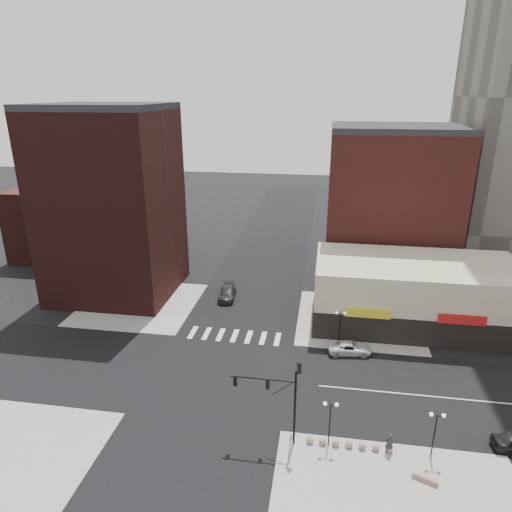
# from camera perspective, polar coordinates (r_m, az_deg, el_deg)

# --- Properties ---
(ground) EXTENTS (240.00, 240.00, 0.00)m
(ground) POSITION_cam_1_polar(r_m,az_deg,el_deg) (47.94, -4.61, -14.77)
(ground) COLOR black
(ground) RESTS_ON ground
(road_ew) EXTENTS (200.00, 14.00, 0.02)m
(road_ew) POSITION_cam_1_polar(r_m,az_deg,el_deg) (47.93, -4.61, -14.76)
(road_ew) COLOR black
(road_ew) RESTS_ON ground
(road_ns) EXTENTS (14.00, 200.00, 0.02)m
(road_ns) POSITION_cam_1_polar(r_m,az_deg,el_deg) (47.93, -4.61, -14.76)
(road_ns) COLOR black
(road_ns) RESTS_ON ground
(sidewalk_nw) EXTENTS (15.00, 15.00, 0.12)m
(sidewalk_nw) POSITION_cam_1_polar(r_m,az_deg,el_deg) (64.09, -14.31, -5.82)
(sidewalk_nw) COLOR gray
(sidewalk_nw) RESTS_ON ground
(sidewalk_ne) EXTENTS (15.00, 15.00, 0.12)m
(sidewalk_ne) POSITION_cam_1_polar(r_m,az_deg,el_deg) (59.47, 12.62, -7.78)
(sidewalk_ne) COLOR gray
(sidewalk_ne) RESTS_ON ground
(building_nw) EXTENTS (16.00, 15.00, 25.00)m
(building_nw) POSITION_cam_1_polar(r_m,az_deg,el_deg) (65.28, -17.55, 5.97)
(building_nw) COLOR #331310
(building_nw) RESTS_ON ground
(building_nw_low) EXTENTS (20.00, 18.00, 12.00)m
(building_nw_low) POSITION_cam_1_polar(r_m,az_deg,el_deg) (86.10, -20.44, 4.40)
(building_nw_low) COLOR #331310
(building_nw_low) RESTS_ON ground
(building_ne_midrise) EXTENTS (18.00, 15.00, 22.00)m
(building_ne_midrise) POSITION_cam_1_polar(r_m,az_deg,el_deg) (70.21, 16.36, 5.76)
(building_ne_midrise) COLOR maroon
(building_ne_midrise) RESTS_ON ground
(building_ne_row) EXTENTS (24.20, 12.20, 8.00)m
(building_ne_row) POSITION_cam_1_polar(r_m,az_deg,el_deg) (59.39, 19.12, -5.01)
(building_ne_row) COLOR beige
(building_ne_row) RESTS_ON ground
(traffic_signal) EXTENTS (5.59, 3.09, 7.77)m
(traffic_signal) POSITION_cam_1_polar(r_m,az_deg,el_deg) (37.75, 3.47, -16.29)
(traffic_signal) COLOR black
(traffic_signal) RESTS_ON ground
(street_lamp_se_a) EXTENTS (1.22, 0.32, 4.16)m
(street_lamp_se_a) POSITION_cam_1_polar(r_m,az_deg,el_deg) (38.56, 9.28, -18.79)
(street_lamp_se_a) COLOR black
(street_lamp_se_a) RESTS_ON sidewalk_se
(street_lamp_se_b) EXTENTS (1.22, 0.32, 4.16)m
(street_lamp_se_b) POSITION_cam_1_polar(r_m,az_deg,el_deg) (39.62, 21.58, -18.92)
(street_lamp_se_b) COLOR black
(street_lamp_se_b) RESTS_ON sidewalk_se
(street_lamp_ne) EXTENTS (1.22, 0.32, 4.16)m
(street_lamp_ne) POSITION_cam_1_polar(r_m,az_deg,el_deg) (52.08, 10.48, -7.81)
(street_lamp_ne) COLOR black
(street_lamp_ne) RESTS_ON sidewalk_ne
(bollard_row) EXTENTS (6.89, 0.59, 0.59)m
(bollard_row) POSITION_cam_1_polar(r_m,az_deg,el_deg) (40.49, 11.55, -22.06)
(bollard_row) COLOR #85695C
(bollard_row) RESTS_ON sidewalk_se
(white_suv) EXTENTS (4.96, 2.72, 1.32)m
(white_suv) POSITION_cam_1_polar(r_m,az_deg,el_deg) (52.11, 11.64, -11.20)
(white_suv) COLOR silver
(white_suv) RESTS_ON ground
(dark_sedan_north) EXTENTS (2.64, 5.51, 1.55)m
(dark_sedan_north) POSITION_cam_1_polar(r_m,az_deg,el_deg) (63.71, -3.63, -4.64)
(dark_sedan_north) COLOR black
(dark_sedan_north) RESTS_ON ground
(pedestrian) EXTENTS (0.71, 0.51, 1.85)m
(pedestrian) POSITION_cam_1_polar(r_m,az_deg,el_deg) (40.33, 16.31, -21.56)
(pedestrian) COLOR #2A272C
(pedestrian) RESTS_ON sidewalk_se
(stone_bench) EXTENTS (1.93, 1.23, 0.43)m
(stone_bench) POSITION_cam_1_polar(r_m,az_deg,el_deg) (39.51, 20.39, -24.51)
(stone_bench) COLOR #9F806E
(stone_bench) RESTS_ON sidewalk_se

